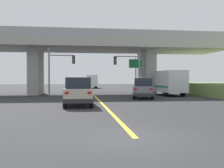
# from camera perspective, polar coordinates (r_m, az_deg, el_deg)

# --- Properties ---
(ground) EXTENTS (160.00, 160.00, 0.00)m
(ground) POSITION_cam_1_polar(r_m,az_deg,el_deg) (33.85, -4.29, -2.22)
(ground) COLOR #2B2B2D
(overpass_bridge) EXTENTS (34.88, 8.22, 7.82)m
(overpass_bridge) POSITION_cam_1_polar(r_m,az_deg,el_deg) (34.02, -4.30, 7.49)
(overpass_bridge) COLOR #A8A59E
(overpass_bridge) RESTS_ON ground
(lane_divider_stripe) EXTENTS (0.20, 23.26, 0.01)m
(lane_divider_stripe) POSITION_cam_1_polar(r_m,az_deg,el_deg) (19.71, -2.10, -4.47)
(lane_divider_stripe) COLOR yellow
(lane_divider_stripe) RESTS_ON ground
(suv_lead) EXTENTS (1.96, 4.46, 2.02)m
(suv_lead) POSITION_cam_1_polar(r_m,az_deg,el_deg) (18.53, -7.50, -1.69)
(suv_lead) COLOR #B7B29E
(suv_lead) RESTS_ON ground
(suv_crossing) EXTENTS (2.97, 4.62, 2.02)m
(suv_crossing) POSITION_cam_1_polar(r_m,az_deg,el_deg) (25.58, 7.02, -0.98)
(suv_crossing) COLOR slate
(suv_crossing) RESTS_ON ground
(box_truck) EXTENTS (2.33, 7.37, 2.91)m
(box_truck) POSITION_cam_1_polar(r_m,az_deg,el_deg) (31.53, 12.27, 0.36)
(box_truck) COLOR navy
(box_truck) RESTS_ON ground
(traffic_signal_nearside) EXTENTS (3.10, 0.36, 5.18)m
(traffic_signal_nearside) POSITION_cam_1_polar(r_m,az_deg,el_deg) (29.82, 4.09, 3.73)
(traffic_signal_nearside) COLOR slate
(traffic_signal_nearside) RESTS_ON ground
(traffic_signal_farside) EXTENTS (3.02, 0.36, 5.51)m
(traffic_signal_farside) POSITION_cam_1_polar(r_m,az_deg,el_deg) (30.03, -11.89, 3.91)
(traffic_signal_farside) COLOR slate
(traffic_signal_farside) RESTS_ON ground
(highway_sign) EXTENTS (1.78, 0.17, 4.60)m
(highway_sign) POSITION_cam_1_polar(r_m,az_deg,el_deg) (32.16, 5.32, 3.71)
(highway_sign) COLOR slate
(highway_sign) RESTS_ON ground
(semi_truck_distant) EXTENTS (2.33, 6.89, 2.89)m
(semi_truck_distant) POSITION_cam_1_polar(r_m,az_deg,el_deg) (58.69, -4.58, 0.61)
(semi_truck_distant) COLOR navy
(semi_truck_distant) RESTS_ON ground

